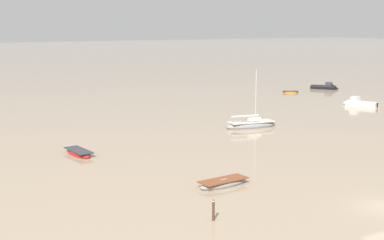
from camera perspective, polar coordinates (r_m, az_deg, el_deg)
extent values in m
ellipsoid|color=orange|center=(108.25, 10.31, 2.90)|extent=(3.35, 2.70, 0.51)
cube|color=#33383F|center=(108.22, 10.31, 3.01)|extent=(3.11, 2.54, 0.07)
cube|color=#33383F|center=(108.23, 10.31, 2.97)|extent=(0.72, 0.96, 0.05)
ellipsoid|color=red|center=(56.98, -11.83, -3.43)|extent=(1.95, 4.66, 0.72)
cube|color=#33383F|center=(56.91, -11.84, -3.13)|extent=(1.89, 4.29, 0.10)
cube|color=#33383F|center=(56.94, -11.84, -3.24)|extent=(1.42, 0.41, 0.07)
ellipsoid|color=gray|center=(45.38, 3.31, -6.69)|extent=(4.81, 1.99, 0.74)
cube|color=brown|center=(45.29, 3.32, -6.30)|extent=(4.44, 1.93, 0.10)
cube|color=brown|center=(45.32, 3.32, -6.44)|extent=(0.42, 1.47, 0.07)
cube|color=white|center=(93.21, 17.45, 1.55)|extent=(3.74, 5.38, 0.98)
cone|color=white|center=(94.12, 15.97, 1.70)|extent=(2.39, 2.16, 1.96)
cube|color=silver|center=(93.18, 17.43, 1.78)|extent=(3.82, 5.50, 0.11)
cube|color=silver|center=(93.50, 16.79, 2.15)|extent=(1.88, 1.68, 0.76)
cube|color=#384751|center=(93.71, 16.46, 2.22)|extent=(1.48, 0.80, 0.61)
cube|color=black|center=(92.40, 18.86, 1.50)|extent=(0.48, 0.43, 0.70)
ellipsoid|color=gray|center=(71.00, 6.21, -0.56)|extent=(7.36, 3.36, 1.22)
cube|color=silver|center=(70.91, 6.22, -0.18)|extent=(6.28, 2.96, 0.12)
cube|color=silver|center=(71.02, 6.48, 0.11)|extent=(1.89, 1.48, 0.44)
cylinder|color=#B7BABF|center=(70.68, 6.74, 2.64)|extent=(0.12, 0.12, 6.73)
cylinder|color=beige|center=(70.38, 5.59, 0.41)|extent=(3.89, 0.89, 0.24)
cube|color=black|center=(116.23, 13.60, 3.32)|extent=(4.31, 5.13, 0.95)
cone|color=black|center=(115.72, 14.82, 3.24)|extent=(2.42, 2.30, 1.90)
cube|color=#33383F|center=(116.18, 13.64, 3.49)|extent=(4.40, 5.25, 0.11)
cube|color=#33383F|center=(115.90, 14.18, 3.69)|extent=(1.89, 1.79, 0.74)
cube|color=#384751|center=(115.78, 14.46, 3.70)|extent=(1.35, 1.01, 0.59)
cube|color=black|center=(116.74, 12.48, 3.46)|extent=(0.48, 0.45, 0.67)
cylinder|color=#4F3323|center=(37.41, 2.26, -9.58)|extent=(0.18, 0.18, 1.62)
cylinder|color=silver|center=(37.17, 2.27, -8.50)|extent=(0.22, 0.22, 0.08)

